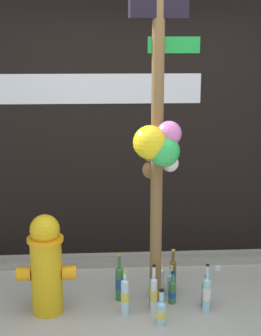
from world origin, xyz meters
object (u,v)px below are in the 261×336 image
at_px(fire_hydrant, 46,264).
at_px(bottle_8, 119,282).
at_px(bottle_4, 154,294).
at_px(bottle_10, 151,286).
at_px(bottle_5, 161,279).
at_px(bottle_3, 161,312).
at_px(bottle_6, 173,274).
at_px(bottle_9, 172,292).
at_px(memorial_post, 158,126).
at_px(bottle_7, 125,296).
at_px(bottle_0, 207,293).
at_px(bottle_1, 206,294).
at_px(bottle_2, 171,283).

distance_m(fire_hydrant, bottle_8, 0.67).
bearing_deg(bottle_8, bottle_4, -39.92).
height_order(bottle_4, bottle_10, bottle_4).
xyz_separation_m(bottle_4, bottle_5, (0.10, 0.32, -0.03)).
bearing_deg(bottle_8, bottle_3, -53.71).
xyz_separation_m(bottle_6, bottle_9, (-0.04, -0.22, -0.06)).
bearing_deg(memorial_post, bottle_7, -168.15).
height_order(bottle_3, bottle_4, bottle_4).
distance_m(memorial_post, bottle_0, 1.44).
relative_size(fire_hydrant, bottle_1, 2.76).
height_order(bottle_1, bottle_2, bottle_1).
bearing_deg(fire_hydrant, bottle_6, 15.26).
distance_m(memorial_post, bottle_9, 1.45).
bearing_deg(bottle_5, bottle_0, -45.63).
bearing_deg(bottle_9, memorial_post, -143.26).
bearing_deg(bottle_9, bottle_1, -14.21).
height_order(fire_hydrant, bottle_9, fire_hydrant).
relative_size(bottle_3, bottle_5, 0.96).
xyz_separation_m(bottle_1, bottle_3, (-0.41, -0.27, 0.01)).
height_order(bottle_5, bottle_8, bottle_8).
xyz_separation_m(fire_hydrant, bottle_10, (0.87, 0.18, -0.31)).
height_order(memorial_post, bottle_9, memorial_post).
height_order(bottle_0, bottle_3, bottle_0).
relative_size(bottle_6, bottle_8, 0.94).
height_order(memorial_post, fire_hydrant, memorial_post).
relative_size(bottle_1, bottle_5, 0.97).
relative_size(bottle_3, bottle_10, 0.96).
relative_size(memorial_post, bottle_10, 8.57).
xyz_separation_m(fire_hydrant, bottle_8, (0.60, 0.16, -0.26)).
distance_m(bottle_6, bottle_8, 0.50).
relative_size(bottle_3, bottle_6, 0.76).
bearing_deg(bottle_0, bottle_4, 176.97).
relative_size(bottle_4, bottle_5, 1.34).
relative_size(bottle_2, bottle_9, 0.99).
bearing_deg(memorial_post, fire_hydrant, 177.73).
distance_m(bottle_3, bottle_8, 0.53).
xyz_separation_m(bottle_0, bottle_7, (-0.67, -0.00, 0.00)).
distance_m(bottle_0, bottle_8, 0.75).
bearing_deg(bottle_10, bottle_2, 8.24).
bearing_deg(bottle_2, bottle_5, 147.94).
distance_m(memorial_post, bottle_2, 1.45).
xyz_separation_m(fire_hydrant, bottle_5, (0.96, 0.25, -0.29)).
relative_size(fire_hydrant, bottle_5, 2.69).
bearing_deg(fire_hydrant, bottle_0, -3.96).
height_order(memorial_post, bottle_2, memorial_post).
bearing_deg(bottle_8, bottle_0, -19.56).
height_order(bottle_2, bottle_10, bottle_10).
height_order(bottle_5, bottle_6, bottle_6).
bearing_deg(fire_hydrant, bottle_2, 10.91).
distance_m(bottle_1, bottle_2, 0.33).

